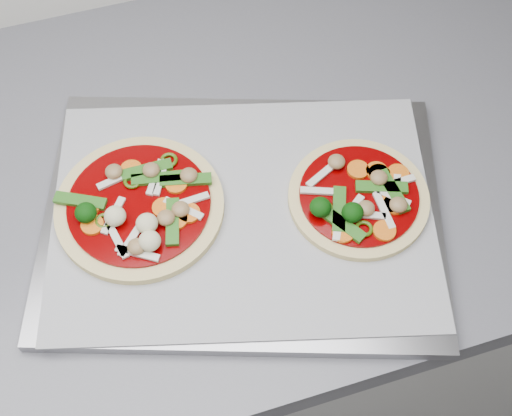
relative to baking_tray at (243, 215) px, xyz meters
name	(u,v)px	position (x,y,z in m)	size (l,w,h in m)	color
base_cabinet	(444,255)	(0.41, 0.08, -0.48)	(3.60, 0.60, 0.86)	#B7B7B5
baking_tray	(243,215)	(0.00, 0.00, 0.00)	(0.44, 0.33, 0.01)	gray
parchment	(243,211)	(0.00, 0.00, 0.01)	(0.42, 0.31, 0.00)	#939297
pizza_left	(140,206)	(-0.11, 0.03, 0.02)	(0.25, 0.25, 0.03)	tan
pizza_right	(359,198)	(0.13, -0.03, 0.02)	(0.18, 0.18, 0.03)	tan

